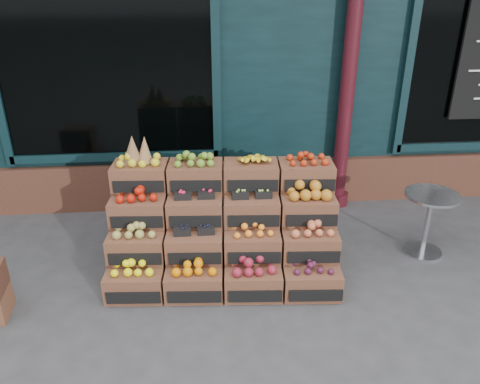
{
  "coord_description": "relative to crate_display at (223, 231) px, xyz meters",
  "views": [
    {
      "loc": [
        -0.56,
        -3.35,
        2.75
      ],
      "look_at": [
        -0.2,
        0.7,
        0.85
      ],
      "focal_mm": 35.0,
      "sensor_mm": 36.0,
      "label": 1
    }
  ],
  "objects": [
    {
      "name": "ground",
      "position": [
        0.37,
        -0.7,
        -0.42
      ],
      "size": [
        60.0,
        60.0,
        0.0
      ],
      "primitive_type": "plane",
      "color": "#3B3B3D",
      "rests_on": "ground"
    },
    {
      "name": "crate_display",
      "position": [
        0.0,
        0.0,
        0.0
      ],
      "size": [
        2.25,
        1.21,
        1.37
      ],
      "rotation": [
        0.0,
        0.0,
        -0.07
      ],
      "color": "brown",
      "rests_on": "ground"
    },
    {
      "name": "bistro_table",
      "position": [
        2.17,
        0.08,
        0.02
      ],
      "size": [
        0.56,
        0.56,
        0.7
      ],
      "rotation": [
        0.0,
        0.0,
        -0.25
      ],
      "color": "silver",
      "rests_on": "ground"
    },
    {
      "name": "shopkeeper",
      "position": [
        -1.22,
        1.95,
        0.63
      ],
      "size": [
        0.79,
        0.54,
        2.1
      ],
      "primitive_type": "imported",
      "rotation": [
        0.0,
        0.0,
        3.19
      ],
      "color": "#154A21",
      "rests_on": "ground"
    }
  ]
}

